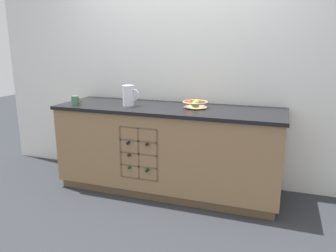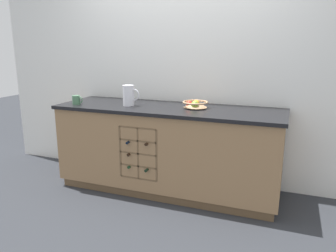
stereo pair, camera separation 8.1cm
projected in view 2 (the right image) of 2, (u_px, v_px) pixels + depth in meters
The scene contains 6 objects.
ground_plane at pixel (168, 189), 3.56m from camera, with size 14.00×14.00×0.00m, color #2D3035.
back_wall at pixel (181, 68), 3.63m from camera, with size 4.70×0.06×2.55m, color white.
kitchen_island at pixel (168, 149), 3.45m from camera, with size 2.34×0.75×0.91m.
fruit_bowl at pixel (195, 104), 3.27m from camera, with size 0.26×0.26×0.08m.
white_pitcher at pixel (129, 95), 3.39m from camera, with size 0.18×0.12×0.22m.
ceramic_mug at pixel (77, 100), 3.48m from camera, with size 0.12×0.08×0.10m.
Camera 2 is at (1.17, -3.08, 1.51)m, focal length 35.00 mm.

